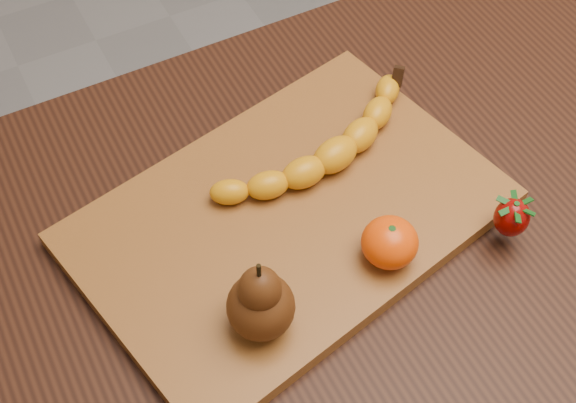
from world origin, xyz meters
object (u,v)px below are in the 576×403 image
table (354,274)px  pear (260,297)px  cutting_board (288,218)px  mandarin (390,242)px

table → pear: 0.24m
table → cutting_board: size_ratio=2.22×
cutting_board → pear: 0.15m
table → cutting_board: bearing=148.3°
cutting_board → mandarin: mandarin is taller
pear → mandarin: (0.15, 0.01, -0.03)m
pear → table: bearing=23.5°
table → pear: bearing=-156.5°
pear → cutting_board: bearing=51.6°
mandarin → cutting_board: bearing=123.9°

